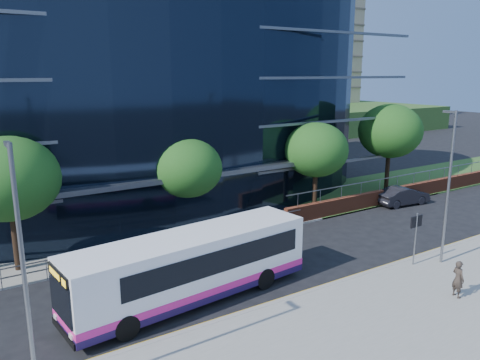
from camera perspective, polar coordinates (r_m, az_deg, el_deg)
ground at (r=24.39m, az=10.67°, el=-11.39°), size 200.00×200.00×0.00m
pavement_near at (r=21.41m, az=20.18°, el=-15.41°), size 80.00×8.00×0.15m
kerb at (r=23.71m, az=12.36°, el=-11.99°), size 80.00×0.25×0.16m
yellow_line_outer at (r=23.87m, az=12.01°, el=-12.00°), size 80.00×0.08×0.01m
yellow_line_inner at (r=23.96m, az=11.75°, el=-11.88°), size 80.00×0.08×0.01m
far_forecourt at (r=30.28m, az=-12.58°, el=-6.46°), size 50.00×8.00×0.10m
grass_verge at (r=48.84m, az=22.54°, el=0.28°), size 36.00×8.00×0.12m
glass_office at (r=38.63m, az=-15.49°, el=9.61°), size 44.00×23.10×16.00m
retaining_wall at (r=43.46m, az=23.52°, el=-0.54°), size 34.00×0.40×2.11m
guard_railings at (r=25.85m, az=-13.75°, el=-8.14°), size 24.00×0.05×1.10m
apartment_block at (r=87.26m, az=0.38°, el=13.75°), size 60.00×42.00×30.00m
street_sign at (r=25.84m, az=20.66°, el=-5.50°), size 0.85×0.09×2.80m
tree_far_a at (r=25.63m, az=-26.35°, el=0.12°), size 4.95×4.95×6.98m
tree_far_b at (r=28.96m, az=-6.38°, el=1.43°), size 4.29×4.29×6.05m
tree_far_c at (r=34.05m, az=9.28°, el=3.64°), size 4.62×4.62×6.51m
tree_far_d at (r=41.10m, az=17.83°, el=5.69°), size 5.28×5.28×7.44m
tree_dist_e at (r=68.72m, az=2.62°, el=8.45°), size 4.62×4.62×6.51m
tree_dist_f at (r=80.46m, az=11.24°, el=8.65°), size 4.29×4.29×6.05m
streetlight_west at (r=14.96m, az=-24.89°, el=-10.01°), size 0.15×0.77×8.00m
streetlight_east at (r=26.13m, az=24.06°, el=-0.38°), size 0.15×0.77×8.00m
city_bus at (r=21.14m, az=-5.70°, el=-10.32°), size 11.58×3.74×3.08m
parked_car at (r=38.04m, az=19.25°, el=-1.83°), size 4.47×1.98×1.43m
pedestrian_b at (r=23.38m, az=25.04°, el=-10.87°), size 0.53×0.69×1.70m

